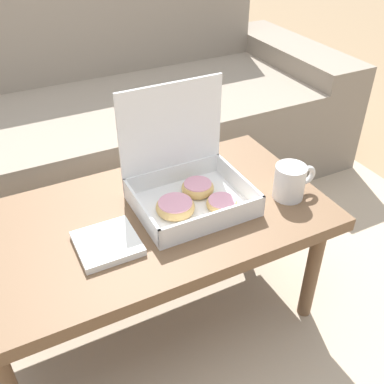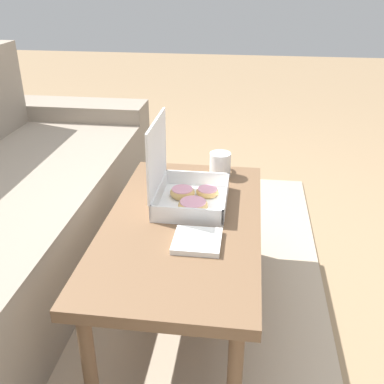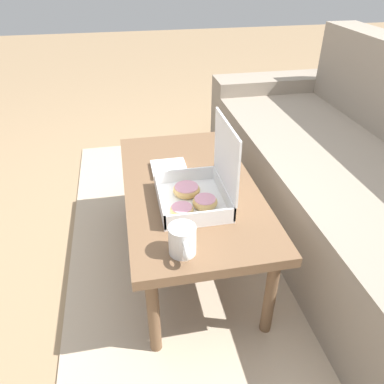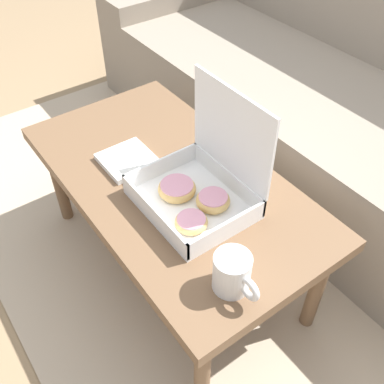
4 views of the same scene
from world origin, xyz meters
name	(u,v)px [view 1 (image 1 of 4)]	position (x,y,z in m)	size (l,w,h in m)	color
ground_plane	(150,307)	(0.00, 0.00, 0.00)	(12.00, 12.00, 0.00)	#937756
area_rug	(120,252)	(0.00, 0.30, 0.01)	(2.60, 1.83, 0.01)	tan
couch	(73,129)	(0.00, 0.83, 0.30)	(2.48, 0.86, 0.88)	gray
coffee_table	(149,228)	(0.00, -0.04, 0.38)	(1.02, 0.55, 0.43)	brown
pastry_box	(188,184)	(0.13, -0.03, 0.49)	(0.32, 0.26, 0.33)	white
coffee_mug	(291,181)	(0.41, -0.15, 0.48)	(0.14, 0.09, 0.10)	white
napkin_stack	(107,243)	(-0.14, -0.11, 0.44)	(0.15, 0.15, 0.02)	white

